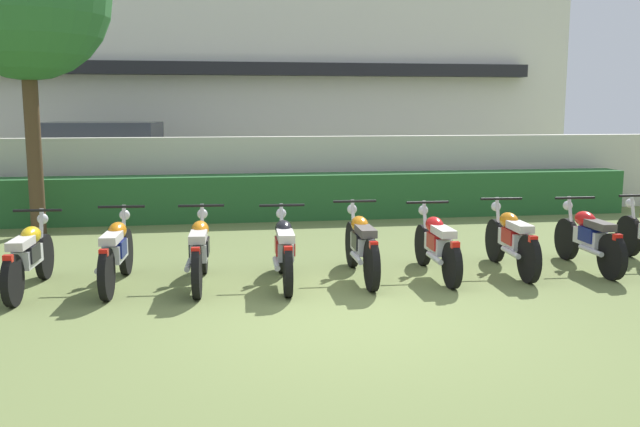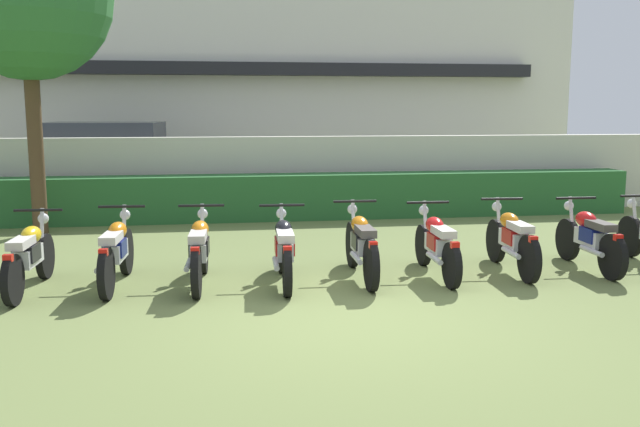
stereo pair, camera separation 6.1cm
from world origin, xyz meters
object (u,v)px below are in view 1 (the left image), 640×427
parked_car (109,162)px  motorcycle_in_row_6 (437,244)px  motorcycle_in_row_4 (284,249)px  motorcycle_in_row_5 (361,244)px  motorcycle_in_row_1 (29,256)px  motorcycle_in_row_7 (512,239)px  motorcycle_in_row_2 (116,251)px  motorcycle_in_row_3 (200,250)px  motorcycle_in_row_8 (589,237)px

parked_car → motorcycle_in_row_6: bearing=-52.0°
motorcycle_in_row_4 → motorcycle_in_row_6: bearing=-85.0°
parked_car → motorcycle_in_row_5: size_ratio=2.36×
motorcycle_in_row_1 → motorcycle_in_row_7: motorcycle_in_row_7 is taller
motorcycle_in_row_2 → motorcycle_in_row_4: size_ratio=1.02×
motorcycle_in_row_2 → motorcycle_in_row_7: motorcycle_in_row_7 is taller
motorcycle_in_row_2 → motorcycle_in_row_6: motorcycle_in_row_2 is taller
motorcycle_in_row_5 → motorcycle_in_row_7: 2.11m
motorcycle_in_row_3 → motorcycle_in_row_1: bearing=92.8°
motorcycle_in_row_3 → motorcycle_in_row_6: 3.12m
motorcycle_in_row_3 → motorcycle_in_row_5: (2.10, 0.04, 0.00)m
motorcycle_in_row_3 → motorcycle_in_row_4: motorcycle_in_row_3 is taller
motorcycle_in_row_1 → motorcycle_in_row_8: 7.40m
motorcycle_in_row_3 → motorcycle_in_row_4: 1.07m
parked_car → motorcycle_in_row_6: 10.24m
parked_car → motorcycle_in_row_1: bearing=-82.5°
motorcycle_in_row_7 → motorcycle_in_row_1: bearing=94.0°
motorcycle_in_row_1 → motorcycle_in_row_4: motorcycle_in_row_4 is taller
motorcycle_in_row_7 → motorcycle_in_row_8: motorcycle_in_row_7 is taller
motorcycle_in_row_4 → motorcycle_in_row_7: 3.15m
parked_car → motorcycle_in_row_1: (0.22, -8.67, -0.49)m
motorcycle_in_row_3 → motorcycle_in_row_6: bearing=-87.3°
motorcycle_in_row_2 → motorcycle_in_row_4: 2.11m
motorcycle_in_row_5 → motorcycle_in_row_8: bearing=-88.6°
motorcycle_in_row_3 → motorcycle_in_row_5: 2.10m
motorcycle_in_row_5 → parked_car: bearing=28.2°
motorcycle_in_row_1 → motorcycle_in_row_2: 1.03m
motorcycle_in_row_2 → motorcycle_in_row_7: size_ratio=1.01×
motorcycle_in_row_6 → motorcycle_in_row_7: size_ratio=1.01×
parked_car → motorcycle_in_row_2: (1.25, -8.58, -0.48)m
motorcycle_in_row_3 → motorcycle_in_row_4: bearing=-92.4°
motorcycle_in_row_1 → motorcycle_in_row_3: size_ratio=1.00×
motorcycle_in_row_1 → motorcycle_in_row_4: bearing=-89.3°
motorcycle_in_row_8 → motorcycle_in_row_4: bearing=93.5°
motorcycle_in_row_8 → motorcycle_in_row_2: bearing=91.2°
motorcycle_in_row_4 → parked_car: bearing=23.4°
motorcycle_in_row_5 → motorcycle_in_row_8: size_ratio=1.07×
motorcycle_in_row_4 → motorcycle_in_row_5: size_ratio=0.94×
motorcycle_in_row_8 → motorcycle_in_row_5: bearing=91.7°
motorcycle_in_row_8 → parked_car: bearing=43.1°
motorcycle_in_row_1 → motorcycle_in_row_6: size_ratio=1.00×
parked_car → motorcycle_in_row_5: (4.38, -8.64, -0.48)m
motorcycle_in_row_2 → motorcycle_in_row_5: (3.14, -0.06, 0.01)m
motorcycle_in_row_4 → motorcycle_in_row_5: motorcycle_in_row_5 is taller
motorcycle_in_row_6 → motorcycle_in_row_5: bearing=88.9°
motorcycle_in_row_5 → motorcycle_in_row_7: bearing=-87.9°
motorcycle_in_row_5 → motorcycle_in_row_8: motorcycle_in_row_5 is taller
motorcycle_in_row_3 → motorcycle_in_row_7: size_ratio=1.01×
parked_car → motorcycle_in_row_7: 10.80m
motorcycle_in_row_3 → motorcycle_in_row_6: (3.12, -0.01, -0.01)m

